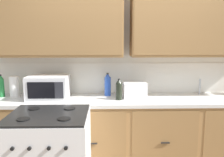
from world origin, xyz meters
TOP-DOWN VIEW (x-y plane):
  - wall_unit at (0.00, 0.50)m, footprint 4.47×0.40m
  - counter_run at (0.00, 0.30)m, footprint 3.30×0.64m
  - microwave at (-0.95, 0.31)m, footprint 0.48×0.37m
  - toaster at (0.10, 0.31)m, footprint 0.28×0.18m
  - sink_faucet at (0.97, 0.51)m, footprint 0.02×0.02m
  - paper_towel_roll at (-1.40, 0.41)m, footprint 0.12×0.12m
  - bottle_dark at (-0.10, 0.23)m, footprint 0.07×0.07m
  - bottle_blue at (-0.24, 0.45)m, footprint 0.08×0.08m
  - bottle_green at (-1.56, 0.41)m, footprint 0.07×0.07m

SIDE VIEW (x-z plane):
  - counter_run at x=0.00m, z-range 0.01..0.94m
  - toaster at x=0.10m, z-range 0.93..1.12m
  - sink_faucet at x=0.97m, z-range 0.93..1.13m
  - bottle_dark at x=-0.10m, z-range 0.93..1.18m
  - paper_towel_roll at x=-1.40m, z-range 0.93..1.19m
  - bottle_green at x=-1.56m, z-range 0.93..1.20m
  - microwave at x=-0.95m, z-range 0.93..1.21m
  - bottle_blue at x=-0.24m, z-range 0.93..1.21m
  - wall_unit at x=0.00m, z-range 0.45..2.89m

